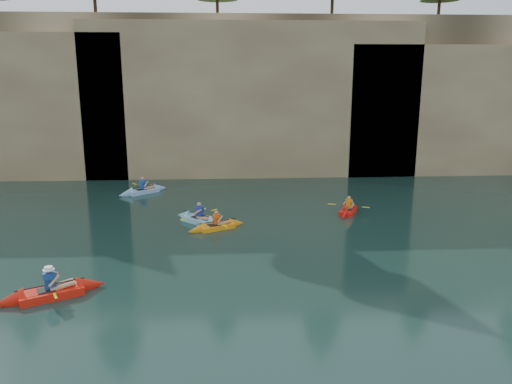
{
  "coord_description": "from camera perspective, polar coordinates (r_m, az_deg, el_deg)",
  "views": [
    {
      "loc": [
        0.12,
        -14.11,
        7.53
      ],
      "look_at": [
        1.22,
        4.72,
        3.0
      ],
      "focal_mm": 35.0,
      "sensor_mm": 36.0,
      "label": 1
    }
  ],
  "objects": [
    {
      "name": "sea_cave_center",
      "position": [
        36.77,
        -9.74,
        4.04
      ],
      "size": [
        3.5,
        1.0,
        3.2
      ],
      "primitive_type": "cube",
      "color": "black",
      "rests_on": "ground"
    },
    {
      "name": "kayaker_ltblue_mid",
      "position": [
        32.71,
        -12.78,
        0.15
      ],
      "size": [
        3.17,
        2.78,
        1.31
      ],
      "rotation": [
        0.0,
        0.0,
        0.68
      ],
      "color": "#8BBAE9",
      "rests_on": "ground"
    },
    {
      "name": "cliff_slab_center",
      "position": [
        36.8,
        -0.4,
        10.66
      ],
      "size": [
        24.0,
        2.4,
        11.4
      ],
      "primitive_type": "cube",
      "color": "tan",
      "rests_on": "ground"
    },
    {
      "name": "sea_cave_east",
      "position": [
        37.76,
        11.93,
        5.18
      ],
      "size": [
        5.0,
        1.0,
        4.5
      ],
      "primitive_type": "cube",
      "color": "black",
      "rests_on": "ground"
    },
    {
      "name": "cliff",
      "position": [
        44.13,
        -3.55,
        11.5
      ],
      "size": [
        70.0,
        16.0,
        12.0
      ],
      "primitive_type": "cube",
      "color": "tan",
      "rests_on": "ground"
    },
    {
      "name": "main_kayaker",
      "position": [
        18.83,
        -22.39,
        -10.54
      ],
      "size": [
        3.67,
        2.44,
        1.37
      ],
      "rotation": [
        0.0,
        0.0,
        0.47
      ],
      "color": "red",
      "rests_on": "ground"
    },
    {
      "name": "kayaker_ltblue_near",
      "position": [
        25.86,
        -6.48,
        -3.13
      ],
      "size": [
        2.99,
        2.89,
        1.33
      ],
      "rotation": [
        0.0,
        0.0,
        -0.76
      ],
      "color": "#8AC9E6",
      "rests_on": "ground"
    },
    {
      "name": "ground",
      "position": [
        15.99,
        -3.48,
        -14.61
      ],
      "size": [
        160.0,
        160.0,
        0.0
      ],
      "primitive_type": "plane",
      "color": "black",
      "rests_on": "ground"
    },
    {
      "name": "kayaker_orange",
      "position": [
        24.73,
        -4.53,
        -3.91
      ],
      "size": [
        3.04,
        2.09,
        1.16
      ],
      "rotation": [
        0.0,
        0.0,
        0.47
      ],
      "color": "orange",
      "rests_on": "ground"
    },
    {
      "name": "kayaker_red_far",
      "position": [
        27.96,
        10.51,
        -2.05
      ],
      "size": [
        2.12,
        3.16,
        1.16
      ],
      "rotation": [
        0.0,
        0.0,
        1.14
      ],
      "color": "red",
      "rests_on": "ground"
    }
  ]
}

